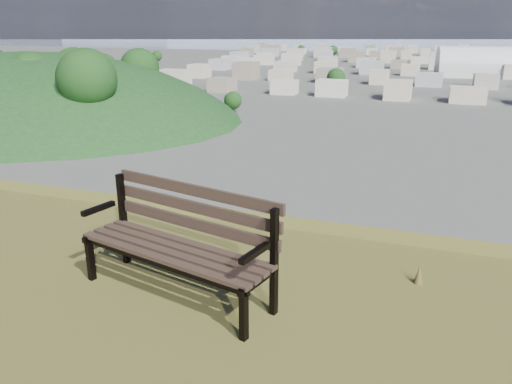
% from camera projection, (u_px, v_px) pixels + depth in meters
% --- Properties ---
extents(park_bench, '(1.81, 0.94, 0.91)m').
position_uv_depth(park_bench, '(181.00, 236.00, 4.15)').
color(park_bench, '#412E25').
rests_on(park_bench, hilltop_mesa).
extents(arena, '(53.31, 28.12, 21.48)m').
position_uv_depth(arena, '(485.00, 68.00, 273.36)').
color(arena, silver).
rests_on(arena, ground).
extents(green_wooded_hill, '(153.73, 122.99, 76.87)m').
position_uv_depth(green_wooded_hill, '(33.00, 117.00, 154.78)').
color(green_wooded_hill, '#153A16').
rests_on(green_wooded_hill, ground).
extents(city_blocks, '(395.00, 361.00, 7.00)m').
position_uv_depth(city_blocks, '(438.00, 60.00, 361.05)').
color(city_blocks, beige).
rests_on(city_blocks, ground).
extents(city_trees, '(406.52, 387.20, 9.98)m').
position_uv_depth(city_trees, '(390.00, 64.00, 301.81)').
color(city_trees, '#302518').
rests_on(city_trees, ground).
extents(bay_water, '(2400.00, 700.00, 0.12)m').
position_uv_depth(bay_water, '(442.00, 43.00, 813.14)').
color(bay_water, '#8798AC').
rests_on(bay_water, ground).
extents(far_hills, '(2050.00, 340.00, 60.00)m').
position_uv_depth(far_hills, '(419.00, 26.00, 1273.25)').
color(far_hills, '#9298B5').
rests_on(far_hills, ground).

